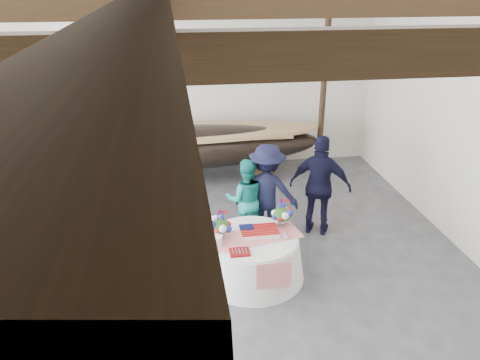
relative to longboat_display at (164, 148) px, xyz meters
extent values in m
cube|color=#3D3D42|center=(0.18, -5.01, -0.87)|extent=(10.00, 12.00, 0.01)
cube|color=silver|center=(0.18, 0.99, 1.38)|extent=(10.00, 0.02, 4.50)
cube|color=black|center=(0.18, -8.51, 3.38)|extent=(9.80, 0.12, 0.18)
cube|color=black|center=(0.18, -6.01, 3.38)|extent=(9.80, 0.12, 0.18)
cylinder|color=black|center=(3.68, 0.00, 1.38)|extent=(0.14, 0.14, 4.50)
cube|color=black|center=(-2.17, 0.00, -0.69)|extent=(0.63, 0.82, 0.36)
cube|color=black|center=(2.17, 0.00, -0.69)|extent=(0.63, 0.82, 0.36)
ellipsoid|color=black|center=(0.00, 0.00, -0.01)|extent=(7.25, 1.45, 1.00)
cube|color=#9E7A4C|center=(0.00, 0.00, 0.26)|extent=(5.80, 0.95, 0.05)
cone|color=silver|center=(1.38, -3.95, -0.52)|extent=(1.66, 1.66, 0.69)
cylinder|color=silver|center=(1.38, -3.95, -0.17)|extent=(1.41, 1.41, 0.04)
cube|color=red|center=(1.38, -3.95, -0.15)|extent=(1.61, 0.84, 0.01)
cube|color=white|center=(1.49, -3.86, -0.12)|extent=(0.60, 0.40, 0.07)
cylinder|color=white|center=(0.79, -4.10, -0.07)|extent=(0.18, 0.18, 0.15)
cylinder|color=white|center=(0.83, -3.63, -0.04)|extent=(0.18, 0.18, 0.22)
cube|color=maroon|center=(1.10, -4.37, -0.14)|extent=(0.30, 0.24, 0.03)
cone|color=silver|center=(1.87, -4.07, -0.09)|extent=(0.09, 0.09, 0.12)
imported|color=navy|center=(0.46, -2.65, -0.05)|extent=(0.65, 0.47, 1.63)
imported|color=#1A877B|center=(1.46, -2.72, -0.09)|extent=(0.82, 0.68, 1.55)
imported|color=black|center=(1.85, -2.69, 0.03)|extent=(1.30, 0.98, 1.79)
imported|color=black|center=(2.83, -2.74, 0.09)|extent=(1.22, 0.90, 1.92)
camera|label=1|loc=(0.25, -10.21, 3.66)|focal=35.00mm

